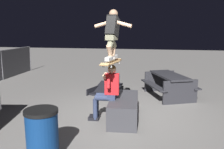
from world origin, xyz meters
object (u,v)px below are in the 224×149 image
ledge_box_main (124,109)px  person_sitting_on_ledge (107,89)px  skater_airborne (112,32)px  picnic_table_back (169,82)px  skateboard (112,63)px  kicker_ramp (106,92)px  trash_bin (42,134)px

ledge_box_main → person_sitting_on_ledge: (-0.12, 0.39, 0.51)m
skater_airborne → picnic_table_back: 3.29m
skateboard → kicker_ramp: bearing=15.1°
skateboard → kicker_ramp: (2.51, 0.68, -1.38)m
person_sitting_on_ledge → trash_bin: 2.13m
ledge_box_main → trash_bin: bearing=151.7°
skater_airborne → trash_bin: bearing=154.8°
skater_airborne → picnic_table_back: bearing=-30.4°
ledge_box_main → picnic_table_back: size_ratio=0.78×
ledge_box_main → trash_bin: trash_bin is taller
ledge_box_main → picnic_table_back: picnic_table_back is taller
person_sitting_on_ledge → picnic_table_back: bearing=-34.0°
person_sitting_on_ledge → trash_bin: size_ratio=1.54×
kicker_ramp → picnic_table_back: bearing=-90.0°
skater_airborne → trash_bin: (-1.87, 0.88, -1.69)m
kicker_ramp → skater_airborne: bearing=-164.4°
ledge_box_main → skateboard: (-0.28, 0.26, 1.18)m
skateboard → kicker_ramp: 2.95m
skateboard → person_sitting_on_ledge: bearing=38.2°
ledge_box_main → skater_airborne: bearing=132.1°
ledge_box_main → trash_bin: 2.38m
skateboard → trash_bin: size_ratio=1.16×
person_sitting_on_ledge → picnic_table_back: 2.85m
ledge_box_main → skater_airborne: skater_airborne is taller
skateboard → picnic_table_back: 3.06m
skateboard → skater_airborne: skater_airborne is taller
person_sitting_on_ledge → ledge_box_main: bearing=-73.4°
skater_airborne → kicker_ramp: bearing=15.6°
ledge_box_main → skater_airborne: 1.90m
kicker_ramp → picnic_table_back: 2.17m
skateboard → skater_airborne: (0.06, -0.01, 0.69)m
person_sitting_on_ledge → trash_bin: (-1.98, 0.74, -0.33)m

